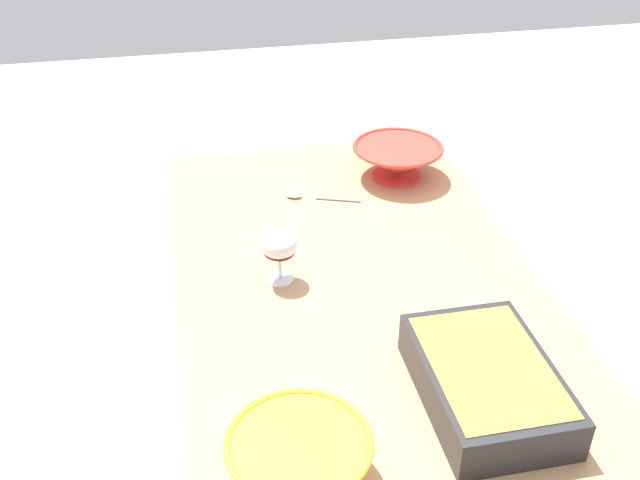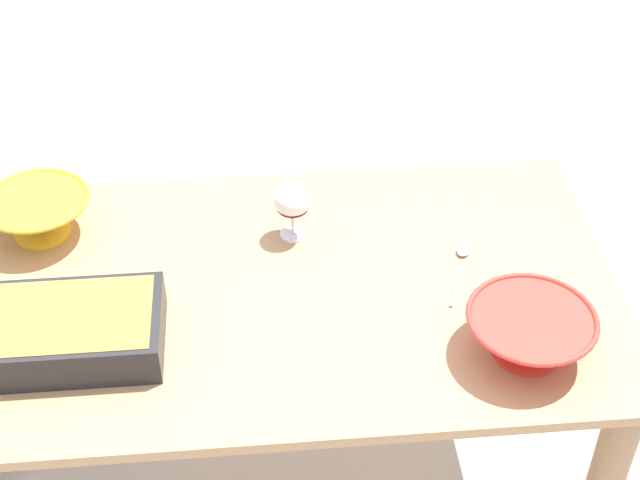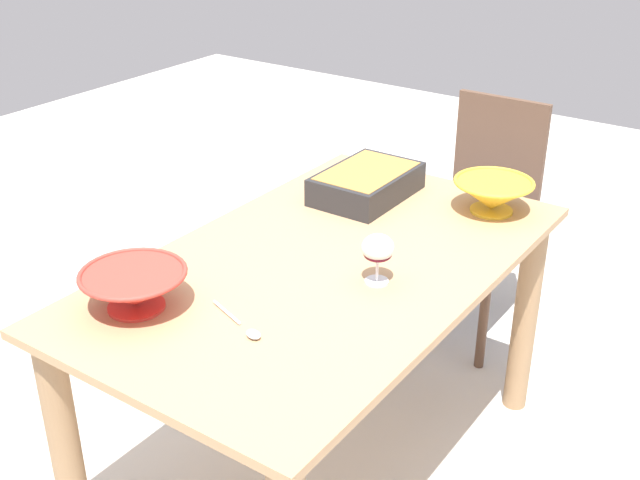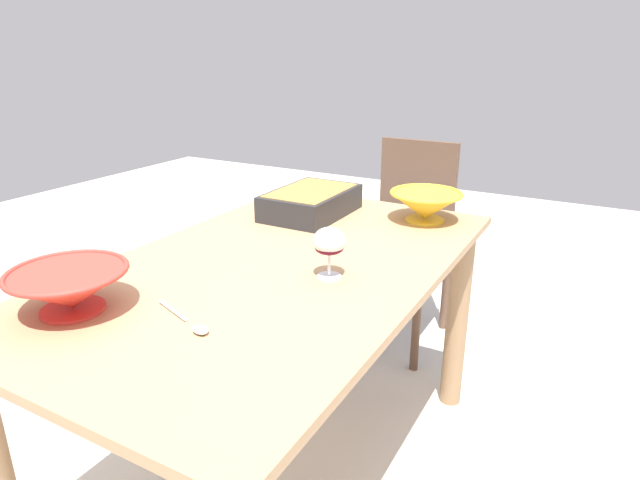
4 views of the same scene
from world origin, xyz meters
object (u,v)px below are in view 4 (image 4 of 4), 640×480
Objects in this scene: casserole_dish at (311,201)px; serving_spoon at (191,323)px; chair at (406,235)px; mixing_bowl at (70,288)px; wine_glass at (329,244)px; dining_table at (278,311)px; small_bowl at (426,205)px.

casserole_dish is 0.86m from serving_spoon.
chair is 3.46× the size of mixing_bowl.
serving_spoon is (0.84, 0.19, -0.04)m from casserole_dish.
wine_glass is 0.41m from serving_spoon.
wine_glass is 0.61m from mixing_bowl.
wine_glass reaches higher than dining_table.
wine_glass is at bearing 34.73° from casserole_dish.
casserole_dish is at bearing -162.03° from dining_table.
dining_table is at bearing 0.83° from chair.
casserole_dish is (-0.44, -0.14, 0.20)m from dining_table.
mixing_bowl is 1.29× the size of serving_spoon.
chair is at bearing 168.92° from casserole_dish.
chair is 1.51m from serving_spoon.
casserole_dish is 1.35× the size of mixing_bowl.
small_bowl is (-0.56, 0.24, 0.21)m from dining_table.
chair is at bearing 171.86° from mixing_bowl.
serving_spoon is at bearing 104.96° from mixing_bowl.
wine_glass is 0.67× the size of serving_spoon.
dining_table is 0.43m from serving_spoon.
casserole_dish is at bearing -167.39° from serving_spoon.
mixing_bowl is (1.57, -0.22, 0.31)m from chair.
chair is 1.61m from mixing_bowl.
serving_spoon is (0.96, -0.19, -0.05)m from small_bowl.
mixing_bowl is at bearing -43.03° from wine_glass.
mixing_bowl is at bearing -26.95° from dining_table.
chair is at bearing -177.71° from serving_spoon.
mixing_bowl is at bearing -6.02° from casserole_dish.
wine_glass is 0.59m from small_bowl.
casserole_dish is at bearing -145.27° from wine_glass.
casserole_dish is at bearing -72.23° from small_bowl.
dining_table is 10.65× the size of wine_glass.
chair is 2.57× the size of casserole_dish.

